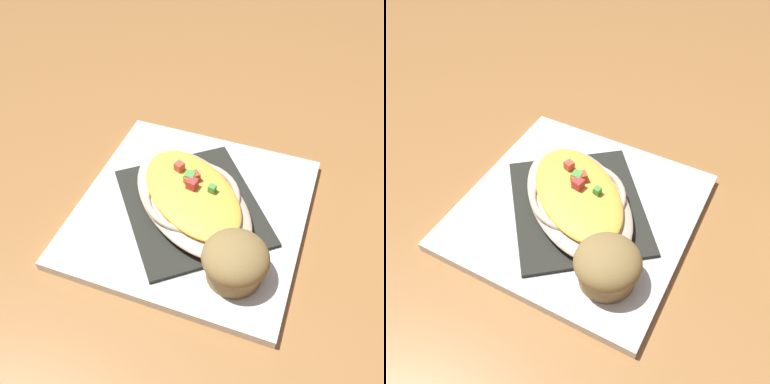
% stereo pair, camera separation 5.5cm
% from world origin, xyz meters
% --- Properties ---
extents(ground_plane, '(2.60, 2.60, 0.00)m').
position_xyz_m(ground_plane, '(0.00, 0.00, 0.00)').
color(ground_plane, '#9E6B3A').
extents(square_plate, '(0.31, 0.31, 0.01)m').
position_xyz_m(square_plate, '(0.00, 0.00, 0.01)').
color(square_plate, white).
rests_on(square_plate, ground_plane).
extents(folded_napkin, '(0.24, 0.24, 0.01)m').
position_xyz_m(folded_napkin, '(0.00, 0.00, 0.02)').
color(folded_napkin, '#282A24').
rests_on(folded_napkin, square_plate).
extents(gratin_dish, '(0.23, 0.23, 0.05)m').
position_xyz_m(gratin_dish, '(-0.00, -0.00, 0.03)').
color(gratin_dish, beige).
rests_on(gratin_dish, folded_napkin).
extents(muffin, '(0.07, 0.07, 0.05)m').
position_xyz_m(muffin, '(0.09, 0.07, 0.04)').
color(muffin, olive).
rests_on(muffin, square_plate).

